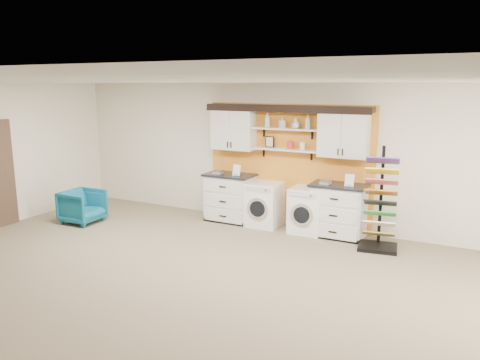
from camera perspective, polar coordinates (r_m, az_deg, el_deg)
The scene contains 22 objects.
floor at distance 6.29m, azimuth -8.22°, elevation -14.63°, with size 10.00×10.00×0.00m, color #816C57.
ceiling at distance 5.65m, azimuth -9.05°, elevation 11.79°, with size 10.00×10.00×0.00m, color white.
wall_back at distance 9.29m, azimuth 5.98°, elevation 3.07°, with size 10.00×10.00×0.00m, color silver.
accent_panel at distance 9.29m, azimuth 5.87°, elevation 1.82°, with size 3.40×0.07×2.40m, color orange.
upper_cabinet_left at distance 9.51m, azimuth -0.81°, elevation 6.24°, with size 0.90×0.35×0.84m.
upper_cabinet_right at distance 8.68m, azimuth 12.53°, elevation 5.46°, with size 0.90×0.35×0.84m.
shelf_lower at distance 9.08m, azimuth 5.53°, elevation 3.71°, with size 1.32×0.28×0.03m, color silver.
shelf_upper at distance 9.04m, azimuth 5.58°, elevation 6.23°, with size 1.32×0.28×0.03m, color silver.
crown_molding at distance 9.02m, azimuth 5.66°, elevation 8.75°, with size 3.30×0.41×0.13m.
picture_frame at distance 9.25m, azimuth 3.64°, elevation 4.66°, with size 0.18×0.02×0.22m.
canister_red at distance 9.04m, azimuth 6.13°, elevation 4.27°, with size 0.11×0.11×0.16m, color red.
canister_cream at distance 8.95m, azimuth 7.63°, elevation 4.10°, with size 0.10×0.10×0.14m, color silver.
base_cabinet_left at distance 9.61m, azimuth -1.21°, elevation -2.12°, with size 1.00×0.66×0.98m.
base_cabinet_right at distance 8.79m, azimuth 11.87°, elevation -3.65°, with size 1.01×0.66×0.99m.
washer at distance 9.28m, azimuth 3.04°, elevation -2.96°, with size 0.62×0.71×0.87m.
dryer at distance 8.97m, azimuth 8.26°, elevation -3.64°, with size 0.61×0.71×0.86m.
sample_rack at distance 8.29m, azimuth 16.63°, elevation -4.42°, with size 0.71×0.62×1.76m.
armchair at distance 10.03m, azimuth -18.65°, elevation -3.07°, with size 0.71×0.74×0.67m, color #0D5A77.
soap_bottle_a at distance 9.17m, azimuth 3.37°, elevation 7.32°, with size 0.11×0.11×0.28m, color silver.
soap_bottle_b at distance 9.06m, azimuth 5.17°, elevation 7.00°, with size 0.09×0.10×0.21m, color silver.
soap_bottle_c at distance 8.96m, azimuth 6.77°, elevation 6.87°, with size 0.15×0.15×0.19m, color silver.
soap_bottle_d at distance 8.87m, azimuth 8.27°, elevation 7.03°, with size 0.10×0.10×0.27m, color silver.
Camera 1 is at (3.33, -4.56, 2.77)m, focal length 35.00 mm.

